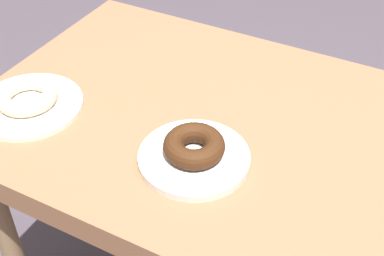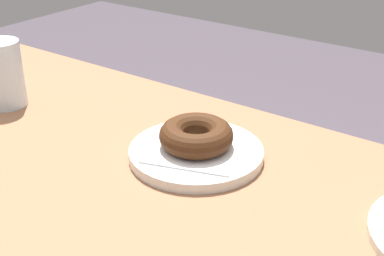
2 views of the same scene
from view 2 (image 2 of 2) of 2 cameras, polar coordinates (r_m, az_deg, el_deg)
name	(u,v)px [view 2 (image 2 of 2)]	position (r m, az deg, el deg)	size (l,w,h in m)	color
table	(84,213)	(0.78, -11.64, -9.05)	(1.18, 0.63, 0.73)	#8B5D3F
plate_chocolate_ring	(196,153)	(0.75, 0.46, -2.73)	(0.19, 0.19, 0.01)	silver
napkin_chocolate_ring	(196,147)	(0.74, 0.46, -2.12)	(0.13, 0.13, 0.00)	white
donut_chocolate_ring	(196,135)	(0.73, 0.46, -0.81)	(0.11, 0.11, 0.04)	#3A1F0E
water_glass	(3,74)	(0.95, -19.90, 5.56)	(0.07, 0.07, 0.11)	silver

